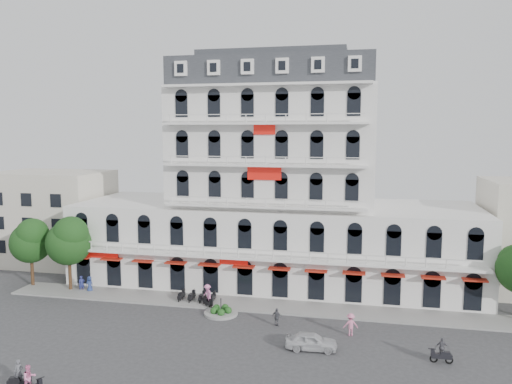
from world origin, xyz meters
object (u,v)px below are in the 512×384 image
Objects in this scene: rider_southwest at (29,381)px; rider_center at (208,295)px; rider_west at (19,377)px; parked_car at (311,341)px; rider_northeast at (442,351)px.

rider_center is at bearing 11.75° from rider_southwest.
rider_center is at bearing 49.96° from rider_west.
parked_car is 20.40m from rider_southwest.
rider_northeast is at bearing -37.78° from rider_southwest.
rider_southwest is at bearing 119.55° from parked_car.
rider_northeast is 22.06m from rider_center.
rider_southwest is 28.99m from rider_northeast.
rider_northeast is 0.85× the size of rider_center.
parked_car is 1.84× the size of rider_southwest.
rider_northeast is (9.76, -0.30, 0.26)m from parked_car.
rider_center reaches higher than rider_northeast.
rider_southwest is 19.41m from rider_center.
rider_northeast is at bearing -94.79° from parked_car.
rider_northeast is at bearing 2.64° from rider_west.
rider_center is at bearing -20.63° from rider_northeast.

